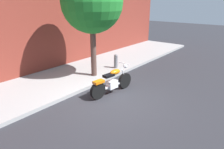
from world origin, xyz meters
TOP-DOWN VIEW (x-y plane):
  - ground_plane at (0.00, 0.00)m, footprint 60.00×60.00m
  - sidewalk at (0.00, 3.12)m, footprint 22.52×3.35m
  - motorcycle at (0.54, 0.42)m, footprint 2.21×0.70m
  - street_tree at (1.36, 2.21)m, footprint 2.76×2.76m
  - fire_hydrant at (2.97, 2.11)m, footprint 0.20×0.20m

SIDE VIEW (x-z plane):
  - ground_plane at x=0.00m, z-range 0.00..0.00m
  - sidewalk at x=0.00m, z-range 0.00..0.14m
  - fire_hydrant at x=2.97m, z-range 0.00..0.91m
  - motorcycle at x=0.54m, z-range -0.12..1.05m
  - street_tree at x=1.36m, z-range 1.07..6.00m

